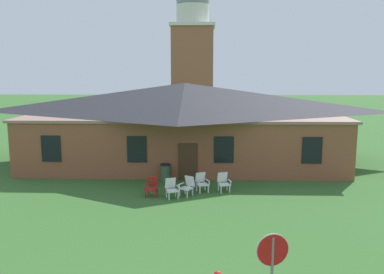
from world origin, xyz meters
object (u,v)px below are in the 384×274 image
(lawn_chair_right_end, at_px, (223,182))
(trash_bin, at_px, (165,172))
(lawn_chair_by_porch, at_px, (152,186))
(lawn_chair_middle, at_px, (202,182))
(stop_sign, at_px, (272,262))
(lawn_chair_near_door, at_px, (171,188))
(lawn_chair_left_end, at_px, (188,186))

(lawn_chair_right_end, distance_m, trash_bin, 3.65)
(lawn_chair_by_porch, bearing_deg, lawn_chair_middle, 19.93)
(lawn_chair_right_end, bearing_deg, lawn_chair_by_porch, -165.10)
(lawn_chair_middle, xyz_separation_m, trash_bin, (-2.05, 1.88, -0.00))
(stop_sign, xyz_separation_m, lawn_chair_right_end, (-0.65, 11.30, -1.20))
(trash_bin, bearing_deg, lawn_chair_right_end, -29.85)
(lawn_chair_near_door, relative_size, lawn_chair_right_end, 1.00)
(lawn_chair_by_porch, xyz_separation_m, lawn_chair_right_end, (3.56, 0.95, 0.00))
(lawn_chair_by_porch, distance_m, trash_bin, 2.79)
(lawn_chair_left_end, height_order, lawn_chair_right_end, same)
(lawn_chair_by_porch, height_order, lawn_chair_left_end, same)
(lawn_chair_middle, bearing_deg, lawn_chair_near_door, -141.84)
(lawn_chair_left_end, distance_m, trash_bin, 2.94)
(lawn_chair_by_porch, xyz_separation_m, lawn_chair_left_end, (1.76, 0.16, 0.00))
(lawn_chair_left_end, xyz_separation_m, lawn_chair_right_end, (1.80, 0.79, 0.00))
(lawn_chair_right_end, bearing_deg, lawn_chair_near_door, -154.92)
(stop_sign, relative_size, lawn_chair_near_door, 2.49)
(stop_sign, xyz_separation_m, lawn_chair_near_door, (-3.22, 10.09, -1.20))
(lawn_chair_near_door, bearing_deg, lawn_chair_right_end, 25.08)
(lawn_chair_by_porch, relative_size, lawn_chair_near_door, 1.00)
(lawn_chair_left_end, distance_m, lawn_chair_right_end, 1.97)
(lawn_chair_near_door, height_order, lawn_chair_left_end, same)
(lawn_chair_by_porch, relative_size, trash_bin, 0.98)
(stop_sign, height_order, lawn_chair_by_porch, stop_sign)
(lawn_chair_left_end, distance_m, lawn_chair_middle, 1.00)
(trash_bin, bearing_deg, stop_sign, -73.77)
(stop_sign, height_order, lawn_chair_middle, stop_sign)
(lawn_chair_by_porch, bearing_deg, lawn_chair_left_end, 5.28)
(stop_sign, height_order, lawn_chair_left_end, stop_sign)
(lawn_chair_by_porch, xyz_separation_m, trash_bin, (0.39, 2.77, -0.00))
(lawn_chair_left_end, xyz_separation_m, lawn_chair_middle, (0.69, 0.72, 0.00))
(stop_sign, xyz_separation_m, lawn_chair_middle, (-1.77, 11.23, -1.20))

